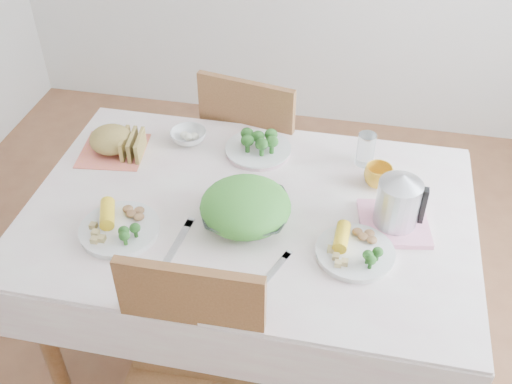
% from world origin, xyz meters
% --- Properties ---
extents(floor, '(3.60, 3.60, 0.00)m').
position_xyz_m(floor, '(0.00, 0.00, 0.00)').
color(floor, brown).
rests_on(floor, ground).
extents(dining_table, '(1.40, 0.90, 0.75)m').
position_xyz_m(dining_table, '(0.00, 0.00, 0.38)').
color(dining_table, brown).
rests_on(dining_table, floor).
extents(tablecloth, '(1.50, 1.00, 0.01)m').
position_xyz_m(tablecloth, '(0.00, 0.00, 0.76)').
color(tablecloth, white).
rests_on(tablecloth, dining_table).
extents(chair_far, '(0.50, 0.50, 0.95)m').
position_xyz_m(chair_far, '(-0.09, 0.70, 0.47)').
color(chair_far, brown).
rests_on(chair_far, floor).
extents(salad_bowl, '(0.31, 0.31, 0.07)m').
position_xyz_m(salad_bowl, '(0.00, -0.07, 0.80)').
color(salad_bowl, white).
rests_on(salad_bowl, tablecloth).
extents(dinner_plate_left, '(0.27, 0.27, 0.02)m').
position_xyz_m(dinner_plate_left, '(-0.38, -0.20, 0.77)').
color(dinner_plate_left, white).
rests_on(dinner_plate_left, tablecloth).
extents(dinner_plate_right, '(0.32, 0.32, 0.02)m').
position_xyz_m(dinner_plate_right, '(0.37, -0.15, 0.77)').
color(dinner_plate_right, white).
rests_on(dinner_plate_right, tablecloth).
extents(broccoli_plate, '(0.29, 0.29, 0.02)m').
position_xyz_m(broccoli_plate, '(-0.03, 0.32, 0.77)').
color(broccoli_plate, beige).
rests_on(broccoli_plate, tablecloth).
extents(napkin, '(0.27, 0.27, 0.00)m').
position_xyz_m(napkin, '(-0.58, 0.22, 0.76)').
color(napkin, '#E26B55').
rests_on(napkin, tablecloth).
extents(bread_loaf, '(0.18, 0.17, 0.10)m').
position_xyz_m(bread_loaf, '(-0.58, 0.22, 0.82)').
color(bread_loaf, olive).
rests_on(bread_loaf, napkin).
extents(fruit_bowl, '(0.16, 0.16, 0.04)m').
position_xyz_m(fruit_bowl, '(-0.31, 0.34, 0.78)').
color(fruit_bowl, white).
rests_on(fruit_bowl, tablecloth).
extents(yellow_mug, '(0.10, 0.10, 0.08)m').
position_xyz_m(yellow_mug, '(0.42, 0.21, 0.80)').
color(yellow_mug, yellow).
rests_on(yellow_mug, tablecloth).
extents(glass_tumbler, '(0.07, 0.07, 0.13)m').
position_xyz_m(glass_tumbler, '(0.36, 0.33, 0.83)').
color(glass_tumbler, white).
rests_on(glass_tumbler, tablecloth).
extents(pink_tray, '(0.25, 0.25, 0.02)m').
position_xyz_m(pink_tray, '(0.48, 0.01, 0.77)').
color(pink_tray, pink).
rests_on(pink_tray, tablecloth).
extents(electric_kettle, '(0.15, 0.15, 0.20)m').
position_xyz_m(electric_kettle, '(0.48, 0.01, 0.88)').
color(electric_kettle, '#B2B5BA').
rests_on(electric_kettle, pink_tray).
extents(fork_left, '(0.04, 0.21, 0.00)m').
position_xyz_m(fork_left, '(-0.19, -0.20, 0.76)').
color(fork_left, silver).
rests_on(fork_left, tablecloth).
extents(fork_right, '(0.08, 0.17, 0.00)m').
position_xyz_m(fork_right, '(0.13, -0.27, 0.76)').
color(fork_right, silver).
rests_on(fork_right, tablecloth).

